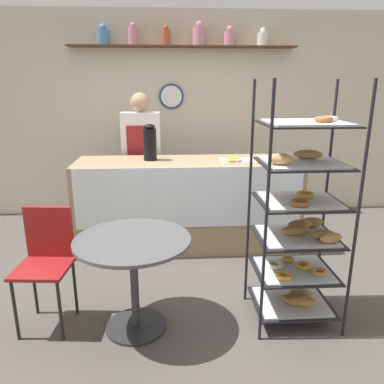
{
  "coord_description": "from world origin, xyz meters",
  "views": [
    {
      "loc": [
        -0.2,
        -2.87,
        1.79
      ],
      "look_at": [
        0.0,
        0.38,
        0.84
      ],
      "focal_mm": 35.0,
      "sensor_mm": 36.0,
      "label": 1
    }
  ],
  "objects_px": {
    "cafe_chair": "(46,254)",
    "coffee_carafe": "(150,143)",
    "pastry_rack": "(300,224)",
    "cafe_table": "(133,261)",
    "donut_tray_counter": "(237,160)",
    "person_worker": "(142,157)"
  },
  "relations": [
    {
      "from": "coffee_carafe",
      "to": "donut_tray_counter",
      "type": "xyz_separation_m",
      "value": [
        0.92,
        -0.14,
        -0.17
      ]
    },
    {
      "from": "pastry_rack",
      "to": "cafe_table",
      "type": "bearing_deg",
      "value": -176.98
    },
    {
      "from": "cafe_chair",
      "to": "donut_tray_counter",
      "type": "distance_m",
      "value": 2.12
    },
    {
      "from": "cafe_chair",
      "to": "coffee_carafe",
      "type": "bearing_deg",
      "value": 67.53
    },
    {
      "from": "cafe_table",
      "to": "coffee_carafe",
      "type": "height_order",
      "value": "coffee_carafe"
    },
    {
      "from": "pastry_rack",
      "to": "cafe_table",
      "type": "distance_m",
      "value": 1.25
    },
    {
      "from": "person_worker",
      "to": "donut_tray_counter",
      "type": "relative_size",
      "value": 4.25
    },
    {
      "from": "pastry_rack",
      "to": "person_worker",
      "type": "relative_size",
      "value": 1.08
    },
    {
      "from": "donut_tray_counter",
      "to": "cafe_table",
      "type": "bearing_deg",
      "value": -125.13
    },
    {
      "from": "cafe_table",
      "to": "coffee_carafe",
      "type": "relative_size",
      "value": 2.15
    },
    {
      "from": "pastry_rack",
      "to": "coffee_carafe",
      "type": "height_order",
      "value": "pastry_rack"
    },
    {
      "from": "pastry_rack",
      "to": "cafe_table",
      "type": "xyz_separation_m",
      "value": [
        -1.23,
        -0.06,
        -0.23
      ]
    },
    {
      "from": "pastry_rack",
      "to": "person_worker",
      "type": "distance_m",
      "value": 2.37
    },
    {
      "from": "pastry_rack",
      "to": "coffee_carafe",
      "type": "relative_size",
      "value": 4.68
    },
    {
      "from": "cafe_table",
      "to": "cafe_chair",
      "type": "xyz_separation_m",
      "value": [
        -0.66,
        0.14,
        0.0
      ]
    },
    {
      "from": "cafe_table",
      "to": "donut_tray_counter",
      "type": "bearing_deg",
      "value": 54.87
    },
    {
      "from": "pastry_rack",
      "to": "cafe_chair",
      "type": "bearing_deg",
      "value": 177.67
    },
    {
      "from": "person_worker",
      "to": "coffee_carafe",
      "type": "height_order",
      "value": "person_worker"
    },
    {
      "from": "pastry_rack",
      "to": "cafe_chair",
      "type": "relative_size",
      "value": 2.02
    },
    {
      "from": "cafe_table",
      "to": "donut_tray_counter",
      "type": "relative_size",
      "value": 2.11
    },
    {
      "from": "pastry_rack",
      "to": "cafe_chair",
      "type": "height_order",
      "value": "pastry_rack"
    },
    {
      "from": "person_worker",
      "to": "coffee_carafe",
      "type": "distance_m",
      "value": 0.59
    }
  ]
}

